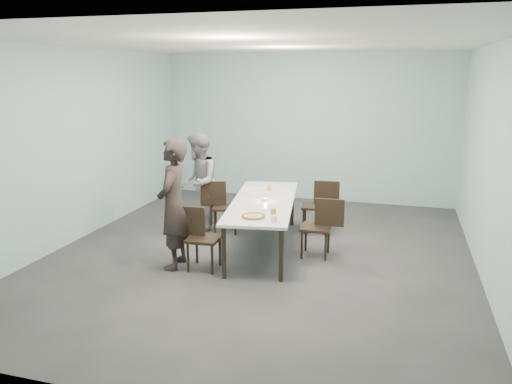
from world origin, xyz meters
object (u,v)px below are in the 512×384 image
(chair_far_left, at_px, (220,203))
(chair_far_right, at_px, (320,203))
(pizza, at_px, (253,216))
(water_tumbler, at_px, (274,219))
(table, at_px, (263,204))
(beer_glass, at_px, (273,214))
(tealight, at_px, (265,200))
(chair_near_left, at_px, (198,233))
(amber_tumbler, at_px, (269,188))
(diner_far, at_px, (199,182))
(side_plate, at_px, (264,209))
(diner_near, at_px, (173,204))
(chair_near_right, at_px, (321,223))

(chair_far_left, height_order, chair_far_right, same)
(pizza, height_order, water_tumbler, water_tumbler)
(table, xyz_separation_m, pizza, (0.12, -0.92, 0.08))
(beer_glass, distance_m, tealight, 0.96)
(chair_near_left, bearing_deg, beer_glass, 3.88)
(table, relative_size, chair_near_left, 3.11)
(chair_far_left, relative_size, amber_tumbler, 10.88)
(chair_far_right, height_order, amber_tumbler, chair_far_right)
(beer_glass, bearing_deg, chair_near_left, -173.61)
(pizza, height_order, tealight, tealight)
(chair_far_right, relative_size, beer_glass, 5.80)
(water_tumbler, bearing_deg, tealight, 110.97)
(chair_near_left, height_order, diner_far, diner_far)
(side_plate, bearing_deg, chair_near_left, -144.08)
(chair_far_right, bearing_deg, table, 50.37)
(diner_near, height_order, pizza, diner_near)
(chair_near_left, relative_size, pizza, 2.56)
(chair_near_right, xyz_separation_m, tealight, (-0.86, 0.08, 0.27))
(chair_near_left, distance_m, amber_tumbler, 1.79)
(chair_far_left, bearing_deg, amber_tumbler, -9.89)
(diner_near, relative_size, amber_tumbler, 22.24)
(table, bearing_deg, diner_far, 156.38)
(chair_near_left, bearing_deg, chair_far_left, 97.00)
(beer_glass, relative_size, amber_tumbler, 1.88)
(chair_near_right, distance_m, chair_far_right, 1.17)
(table, height_order, diner_far, diner_far)
(chair_far_left, distance_m, amber_tumbler, 0.87)
(diner_near, xyz_separation_m, amber_tumbler, (0.88, 1.71, -0.10))
(side_plate, bearing_deg, diner_near, -151.96)
(side_plate, bearing_deg, chair_far_left, 135.20)
(pizza, bearing_deg, tealight, 95.10)
(beer_glass, bearing_deg, side_plate, 119.84)
(diner_near, bearing_deg, table, 130.61)
(tealight, bearing_deg, pizza, -84.90)
(side_plate, xyz_separation_m, water_tumbler, (0.29, -0.56, 0.04))
(diner_near, distance_m, tealight, 1.44)
(diner_far, distance_m, amber_tumbler, 1.20)
(chair_near_left, bearing_deg, side_plate, 33.41)
(chair_near_right, bearing_deg, chair_near_left, 29.94)
(diner_far, bearing_deg, chair_far_right, 85.80)
(chair_near_right, bearing_deg, side_plate, 24.58)
(diner_near, height_order, water_tumbler, diner_near)
(diner_near, distance_m, side_plate, 1.25)
(chair_near_left, relative_size, chair_far_right, 1.00)
(table, distance_m, chair_far_left, 1.06)
(chair_far_right, height_order, side_plate, chair_far_right)
(chair_near_right, xyz_separation_m, pizza, (-0.78, -0.81, 0.27))
(chair_far_left, bearing_deg, tealight, -48.92)
(chair_far_left, xyz_separation_m, diner_far, (-0.39, 0.01, 0.33))
(amber_tumbler, bearing_deg, tealight, -80.26)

